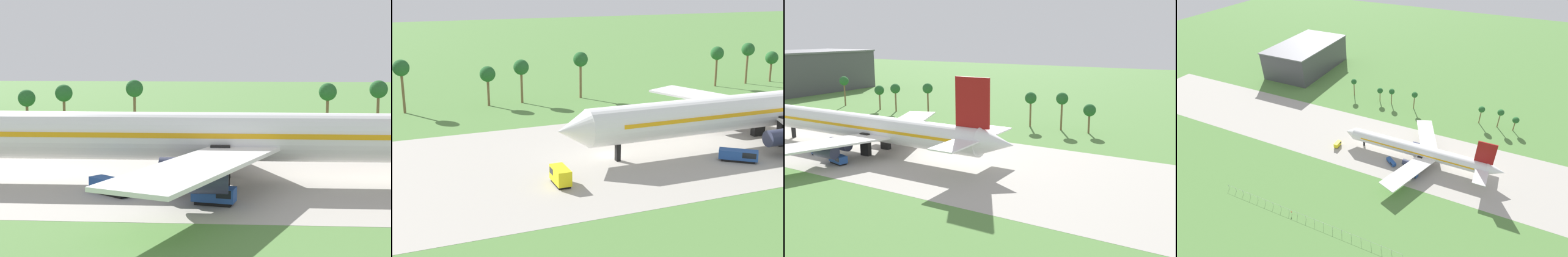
{
  "view_description": "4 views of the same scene",
  "coord_description": "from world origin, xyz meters",
  "views": [
    {
      "loc": [
        32.62,
        -78.39,
        16.23
      ],
      "look_at": [
        27.52,
        -2.83,
        7.0
      ],
      "focal_mm": 55.0,
      "sensor_mm": 36.0,
      "label": 1
    },
    {
      "loc": [
        -35.62,
        -78.55,
        28.96
      ],
      "look_at": [
        -5.06,
        -2.83,
        6.0
      ],
      "focal_mm": 50.0,
      "sensor_mm": 36.0,
      "label": 2
    },
    {
      "loc": [
        104.19,
        -78.74,
        28.21
      ],
      "look_at": [
        60.11,
        -2.83,
        9.1
      ],
      "focal_mm": 40.0,
      "sensor_mm": 36.0,
      "label": 3
    },
    {
      "loc": [
        56.03,
        -115.23,
        97.05
      ],
      "look_at": [
        1.3,
        5.0,
        6.0
      ],
      "focal_mm": 28.0,
      "sensor_mm": 36.0,
      "label": 4
    }
  ],
  "objects": [
    {
      "name": "ground_plane",
      "position": [
        0.0,
        0.0,
        0.0
      ],
      "size": [
        600.0,
        600.0,
        0.0
      ],
      "primitive_type": "plane",
      "color": "#517F3D"
    },
    {
      "name": "taxiway_strip",
      "position": [
        0.0,
        0.0,
        0.01
      ],
      "size": [
        320.0,
        44.0,
        0.02
      ],
      "color": "#A8A399",
      "rests_on": "ground_plane"
    },
    {
      "name": "jet_airliner",
      "position": [
        29.26,
        -2.83,
        5.94
      ],
      "size": [
        77.88,
        58.91,
        19.64
      ],
      "color": "white",
      "rests_on": "ground_plane"
    },
    {
      "name": "baggage_tug",
      "position": [
        -11.9,
        -9.21,
        1.4
      ],
      "size": [
        2.07,
        4.45,
        2.6
      ],
      "color": "black",
      "rests_on": "ground_plane"
    },
    {
      "name": "fuel_truck",
      "position": [
        18.36,
        -10.48,
        1.04
      ],
      "size": [
        6.05,
        5.39,
        1.88
      ],
      "color": "black",
      "rests_on": "ground_plane"
    },
    {
      "name": "palm_tree_row",
      "position": [
        21.36,
        43.64,
        8.45
      ],
      "size": [
        102.66,
        3.6,
        11.78
      ],
      "color": "brown",
      "rests_on": "ground_plane"
    }
  ]
}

